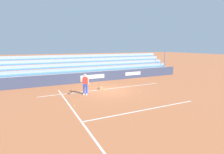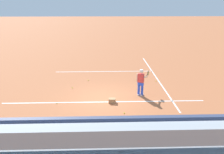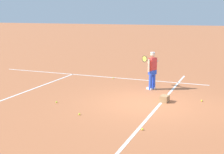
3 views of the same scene
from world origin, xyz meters
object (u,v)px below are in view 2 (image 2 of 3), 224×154
(tennis_player, at_px, (141,82))
(ball_box_cardboard, at_px, (112,101))
(tennis_ball_by_box, at_px, (57,103))
(tennis_ball_far_left, at_px, (88,80))
(tennis_ball_far_right, at_px, (124,113))
(tennis_ball_toward_net, at_px, (156,81))
(tennis_ball_stray_back, at_px, (72,88))

(tennis_player, distance_m, ball_box_cardboard, 2.23)
(tennis_ball_by_box, distance_m, tennis_ball_far_left, 4.22)
(tennis_player, distance_m, tennis_ball_far_right, 2.80)
(tennis_ball_toward_net, bearing_deg, tennis_ball_far_right, -119.90)
(ball_box_cardboard, xyz_separation_m, tennis_ball_stray_back, (-2.68, 2.36, -0.10))
(tennis_player, height_order, ball_box_cardboard, tennis_player)
(ball_box_cardboard, distance_m, tennis_ball_far_left, 4.23)
(tennis_player, bearing_deg, tennis_ball_by_box, -168.37)
(tennis_ball_stray_back, bearing_deg, tennis_ball_by_box, -103.18)
(tennis_ball_stray_back, relative_size, tennis_ball_far_right, 1.00)
(tennis_ball_by_box, relative_size, tennis_ball_far_left, 1.00)
(tennis_ball_by_box, distance_m, tennis_ball_far_right, 4.05)
(ball_box_cardboard, relative_size, tennis_ball_by_box, 6.06)
(ball_box_cardboard, bearing_deg, tennis_ball_toward_net, 45.93)
(tennis_player, xyz_separation_m, tennis_ball_by_box, (-5.08, -1.05, -0.86))
(tennis_ball_far_left, bearing_deg, tennis_ball_by_box, -111.51)
(tennis_ball_by_box, distance_m, tennis_ball_toward_net, 7.52)
(tennis_ball_by_box, bearing_deg, tennis_ball_toward_net, 28.15)
(tennis_ball_toward_net, bearing_deg, tennis_player, -121.82)
(tennis_player, height_order, tennis_ball_stray_back, tennis_player)
(tennis_ball_toward_net, bearing_deg, tennis_ball_by_box, -151.85)
(ball_box_cardboard, relative_size, tennis_ball_stray_back, 6.06)
(tennis_player, xyz_separation_m, tennis_ball_far_right, (-1.24, -2.36, -0.86))
(tennis_player, xyz_separation_m, tennis_ball_far_left, (-3.53, 2.88, -0.86))
(tennis_player, height_order, tennis_ball_by_box, tennis_player)
(tennis_ball_stray_back, height_order, tennis_ball_toward_net, same)
(ball_box_cardboard, bearing_deg, tennis_ball_by_box, -179.20)
(tennis_player, relative_size, tennis_ball_far_right, 25.98)
(tennis_ball_far_left, height_order, tennis_ball_far_right, same)
(tennis_ball_stray_back, distance_m, tennis_ball_toward_net, 6.17)
(tennis_ball_by_box, height_order, tennis_ball_far_right, same)
(tennis_ball_stray_back, bearing_deg, tennis_ball_far_left, 57.05)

